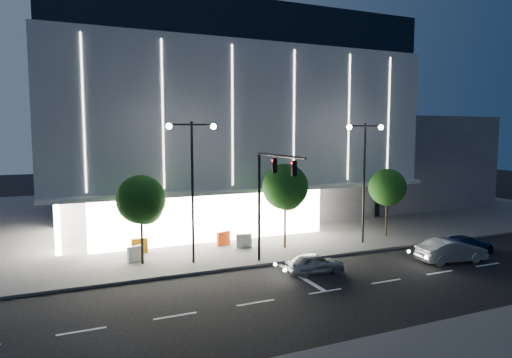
{
  "coord_description": "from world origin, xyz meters",
  "views": [
    {
      "loc": [
        -10.68,
        -21.31,
        8.34
      ],
      "look_at": [
        2.38,
        8.44,
        5.0
      ],
      "focal_mm": 32.0,
      "sensor_mm": 36.0,
      "label": 1
    }
  ],
  "objects": [
    {
      "name": "tree_left",
      "position": [
        -5.97,
        7.02,
        4.03
      ],
      "size": [
        3.02,
        3.02,
        5.72
      ],
      "color": "black",
      "rests_on": "ground"
    },
    {
      "name": "tree_right",
      "position": [
        13.03,
        7.02,
        3.88
      ],
      "size": [
        2.91,
        2.91,
        5.51
      ],
      "color": "black",
      "rests_on": "ground"
    },
    {
      "name": "tree_mid",
      "position": [
        4.03,
        7.02,
        4.33
      ],
      "size": [
        3.25,
        3.25,
        6.15
      ],
      "color": "black",
      "rests_on": "ground"
    },
    {
      "name": "street_lamp_west",
      "position": [
        -3.0,
        6.0,
        5.96
      ],
      "size": [
        3.16,
        0.36,
        9.0
      ],
      "color": "black",
      "rests_on": "ground"
    },
    {
      "name": "sidewalk_museum",
      "position": [
        5.0,
        24.0,
        0.07
      ],
      "size": [
        70.0,
        40.0,
        0.15
      ],
      "primitive_type": "cube",
      "color": "#474747",
      "rests_on": "ground"
    },
    {
      "name": "ground",
      "position": [
        0.0,
        0.0,
        0.0
      ],
      "size": [
        160.0,
        160.0,
        0.0
      ],
      "primitive_type": "plane",
      "color": "black",
      "rests_on": "ground"
    },
    {
      "name": "car_lead",
      "position": [
        3.11,
        1.39,
        0.61
      ],
      "size": [
        3.65,
        1.65,
        1.22
      ],
      "primitive_type": "imported",
      "rotation": [
        0.0,
        0.0,
        1.51
      ],
      "color": "#96999D",
      "rests_on": "ground"
    },
    {
      "name": "barrier_c",
      "position": [
        0.23,
        9.42,
        0.65
      ],
      "size": [
        1.12,
        0.61,
        1.0
      ],
      "primitive_type": "cube",
      "rotation": [
        0.0,
        0.0,
        0.35
      ],
      "color": "#E43E0C",
      "rests_on": "sidewalk_museum"
    },
    {
      "name": "car_second",
      "position": [
        12.42,
        -0.07,
        0.75
      ],
      "size": [
        4.69,
        2.16,
        1.49
      ],
      "primitive_type": "imported",
      "rotation": [
        0.0,
        0.0,
        1.44
      ],
      "color": "#A6AAAE",
      "rests_on": "ground"
    },
    {
      "name": "car_third",
      "position": [
        14.93,
        1.07,
        0.62
      ],
      "size": [
        4.26,
        1.76,
        1.23
      ],
      "primitive_type": "imported",
      "rotation": [
        0.0,
        0.0,
        1.56
      ],
      "color": "#122043",
      "rests_on": "ground"
    },
    {
      "name": "barrier_d",
      "position": [
        1.31,
        8.14,
        0.65
      ],
      "size": [
        1.13,
        0.5,
        1.0
      ],
      "primitive_type": "cube",
      "rotation": [
        0.0,
        0.0,
        -0.24
      ],
      "color": "silver",
      "rests_on": "sidewalk_museum"
    },
    {
      "name": "street_lamp_east",
      "position": [
        10.0,
        6.0,
        5.96
      ],
      "size": [
        3.16,
        0.36,
        9.0
      ],
      "color": "black",
      "rests_on": "ground"
    },
    {
      "name": "traffic_mast",
      "position": [
        1.0,
        3.34,
        5.03
      ],
      "size": [
        0.33,
        5.89,
        7.07
      ],
      "color": "black",
      "rests_on": "ground"
    },
    {
      "name": "barrier_b",
      "position": [
        -6.32,
        7.73,
        0.65
      ],
      "size": [
        1.1,
        0.69,
        1.0
      ],
      "primitive_type": "cube",
      "rotation": [
        0.0,
        0.0,
        0.43
      ],
      "color": "silver",
      "rests_on": "sidewalk_museum"
    },
    {
      "name": "annex_building",
      "position": [
        26.0,
        24.0,
        5.0
      ],
      "size": [
        16.0,
        20.0,
        10.0
      ],
      "primitive_type": "cube",
      "color": "#4C4C51",
      "rests_on": "ground"
    },
    {
      "name": "barrier_a",
      "position": [
        -5.73,
        9.67,
        0.65
      ],
      "size": [
        1.12,
        0.37,
        1.0
      ],
      "primitive_type": "cube",
      "rotation": [
        0.0,
        0.0,
        -0.11
      ],
      "color": "orange",
      "rests_on": "sidewalk_museum"
    },
    {
      "name": "museum",
      "position": [
        2.98,
        22.31,
        9.27
      ],
      "size": [
        30.0,
        25.8,
        18.0
      ],
      "color": "#4C4C51",
      "rests_on": "ground"
    }
  ]
}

